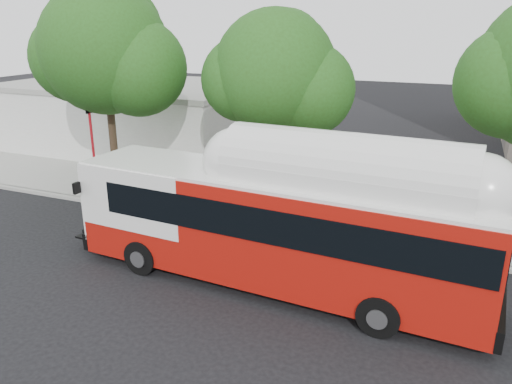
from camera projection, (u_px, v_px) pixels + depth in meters
ground at (237, 277)px, 16.54m from camera, size 120.00×120.00×0.00m
sidewalk at (298, 210)px, 22.20m from camera, size 60.00×5.00×0.15m
curb_strip at (278, 232)px, 19.93m from camera, size 60.00×0.30×0.15m
red_curb_segment at (211, 221)px, 21.02m from camera, size 10.00×0.32×0.16m
street_tree_left at (115, 55)px, 22.37m from camera, size 6.67×5.80×9.74m
street_tree_mid at (285, 77)px, 20.14m from camera, size 5.75×5.00×8.62m
low_commercial_bldg at (134, 115)px, 33.17m from camera, size 16.20×10.20×4.25m
transit_bus at (276, 229)px, 15.47m from camera, size 14.17×3.67×4.15m
signal_pole at (94, 154)px, 23.05m from camera, size 0.12×0.41×4.38m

